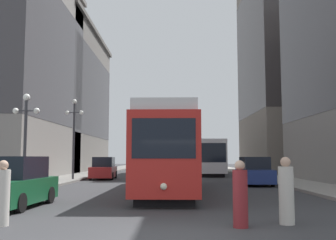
# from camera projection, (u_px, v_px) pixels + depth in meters

# --- Properties ---
(ground_plane) EXTENTS (200.00, 200.00, 0.00)m
(ground_plane) POSITION_uv_depth(u_px,v_px,m) (164.00, 236.00, 8.81)
(ground_plane) COLOR #38383A
(sidewalk_left) EXTENTS (3.14, 120.00, 0.15)m
(sidewalk_left) POSITION_uv_depth(u_px,v_px,m) (105.00, 171.00, 48.73)
(sidewalk_left) COLOR gray
(sidewalk_left) RESTS_ON ground
(sidewalk_right) EXTENTS (3.14, 120.00, 0.15)m
(sidewalk_right) POSITION_uv_depth(u_px,v_px,m) (238.00, 171.00, 48.53)
(sidewalk_right) COLOR gray
(sidewalk_right) RESTS_ON ground
(streetcar) EXTENTS (2.78, 15.01, 3.89)m
(streetcar) POSITION_uv_depth(u_px,v_px,m) (168.00, 151.00, 20.71)
(streetcar) COLOR black
(streetcar) RESTS_ON ground
(transit_bus) EXTENTS (2.70, 11.62, 3.45)m
(transit_bus) POSITION_uv_depth(u_px,v_px,m) (207.00, 156.00, 39.95)
(transit_bus) COLOR black
(transit_bus) RESTS_ON ground
(parked_car_left_near) EXTENTS (2.04, 4.33, 1.82)m
(parked_car_left_near) POSITION_uv_depth(u_px,v_px,m) (14.00, 184.00, 13.96)
(parked_car_left_near) COLOR black
(parked_car_left_near) RESTS_ON ground
(parked_car_left_mid) EXTENTS (2.04, 4.43, 1.82)m
(parked_car_left_mid) POSITION_uv_depth(u_px,v_px,m) (104.00, 169.00, 32.03)
(parked_car_left_mid) COLOR black
(parked_car_left_mid) RESTS_ON ground
(parked_car_right_far) EXTENTS (1.97, 4.78, 1.82)m
(parked_car_right_far) POSITION_uv_depth(u_px,v_px,m) (254.00, 172.00, 25.33)
(parked_car_right_far) COLOR black
(parked_car_right_far) RESTS_ON ground
(pedestrian_crossing_near) EXTENTS (0.38, 0.38, 1.71)m
(pedestrian_crossing_near) POSITION_uv_depth(u_px,v_px,m) (240.00, 196.00, 9.94)
(pedestrian_crossing_near) COLOR maroon
(pedestrian_crossing_near) RESTS_ON ground
(pedestrian_crossing_far) EXTENTS (0.38, 0.38, 1.71)m
(pedestrian_crossing_far) POSITION_uv_depth(u_px,v_px,m) (2.00, 195.00, 10.16)
(pedestrian_crossing_far) COLOR beige
(pedestrian_crossing_far) RESTS_ON ground
(pedestrian_on_sidewalk) EXTENTS (0.40, 0.40, 1.80)m
(pedestrian_on_sidewalk) POSITION_uv_depth(u_px,v_px,m) (286.00, 193.00, 10.41)
(pedestrian_on_sidewalk) COLOR beige
(pedestrian_on_sidewalk) RESTS_ON ground
(lamp_post_left_near) EXTENTS (1.41, 0.36, 4.94)m
(lamp_post_left_near) POSITION_uv_depth(u_px,v_px,m) (26.00, 125.00, 20.05)
(lamp_post_left_near) COLOR #333338
(lamp_post_left_near) RESTS_ON sidewalk_left
(lamp_post_left_far) EXTENTS (1.41, 0.36, 6.13)m
(lamp_post_left_far) POSITION_uv_depth(u_px,v_px,m) (74.00, 127.00, 29.87)
(lamp_post_left_far) COLOR #333338
(lamp_post_left_far) RESTS_ON sidewalk_left
(building_left_midblock) EXTENTS (14.62, 22.57, 18.39)m
(building_left_midblock) POSITION_uv_depth(u_px,v_px,m) (42.00, 99.00, 50.81)
(building_left_midblock) COLOR slate
(building_left_midblock) RESTS_ON ground
(building_right_corner) EXTENTS (16.12, 17.50, 28.76)m
(building_right_corner) POSITION_uv_depth(u_px,v_px,m) (310.00, 55.00, 49.52)
(building_right_corner) COLOR slate
(building_right_corner) RESTS_ON ground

